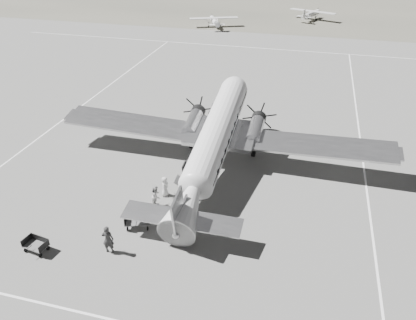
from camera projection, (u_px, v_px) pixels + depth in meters
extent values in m
plane|color=slate|center=(212.00, 182.00, 32.57)|extent=(260.00, 260.00, 0.00)
cube|color=white|center=(369.00, 205.00, 29.94)|extent=(0.15, 80.00, 0.01)
cube|color=white|center=(76.00, 110.00, 44.80)|extent=(0.15, 60.00, 0.01)
cube|color=white|center=(272.00, 49.00, 65.80)|extent=(90.00, 0.15, 0.01)
imported|color=#2A2A2A|center=(108.00, 239.00, 25.23)|extent=(0.81, 0.62, 2.01)
imported|color=#ADADAB|center=(156.00, 196.00, 29.39)|extent=(0.70, 0.88, 1.76)
imported|color=beige|center=(165.00, 186.00, 30.55)|extent=(0.55, 0.81, 1.62)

